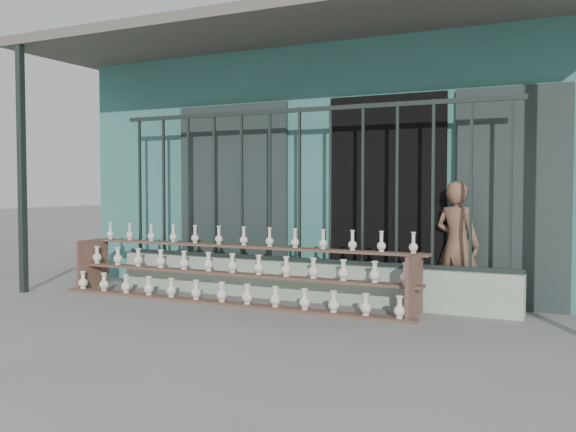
% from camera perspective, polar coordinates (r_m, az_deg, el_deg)
% --- Properties ---
extents(ground, '(60.00, 60.00, 0.00)m').
position_cam_1_polar(ground, '(6.47, -4.00, -9.25)').
color(ground, slate).
extents(workshop_building, '(7.40, 6.60, 3.21)m').
position_cam_1_polar(workshop_building, '(10.21, 8.16, 4.22)').
color(workshop_building, '#346E67').
rests_on(workshop_building, ground).
extents(parapet_wall, '(5.00, 0.20, 0.45)m').
position_cam_1_polar(parapet_wall, '(7.56, 1.02, -5.78)').
color(parapet_wall, '#96B097').
rests_on(parapet_wall, ground).
extents(security_fence, '(5.00, 0.04, 1.80)m').
position_cam_1_polar(security_fence, '(7.48, 1.03, 2.76)').
color(security_fence, '#283330').
rests_on(security_fence, parapet_wall).
extents(shelf_rack, '(4.50, 0.68, 0.85)m').
position_cam_1_polar(shelf_rack, '(7.50, -4.99, -4.81)').
color(shelf_rack, brown).
rests_on(shelf_rack, ground).
extents(elderly_woman, '(0.59, 0.48, 1.39)m').
position_cam_1_polar(elderly_woman, '(7.26, 14.80, -2.48)').
color(elderly_woman, brown).
rests_on(elderly_woman, ground).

